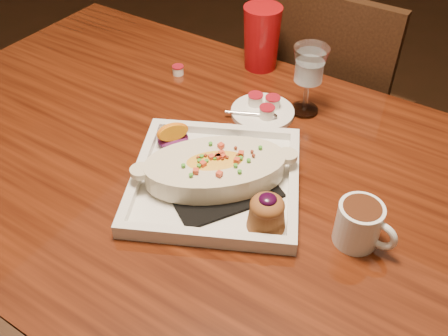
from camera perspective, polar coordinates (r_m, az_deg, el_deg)
The scene contains 8 objects.
table at distance 1.07m, azimuth -1.49°, elevation -3.81°, with size 1.50×0.90×0.75m.
chair_far at distance 1.60m, azimuth 11.46°, elevation 6.21°, with size 0.42×0.42×0.93m.
plate at distance 0.94m, azimuth -0.70°, elevation -0.79°, with size 0.42×0.42×0.08m.
coffee_mug at distance 0.87m, azimuth 15.30°, elevation -6.11°, with size 0.11×0.08×0.08m.
goblet at distance 1.11m, azimuth 9.73°, elevation 11.15°, with size 0.08×0.08×0.16m.
saucer at distance 1.14m, azimuth 4.41°, elevation 6.64°, with size 0.14×0.14×0.10m.
creamer_loose at distance 1.29m, azimuth -5.27°, elevation 11.10°, with size 0.03×0.03×0.02m.
red_tumbler at distance 1.29m, azimuth 4.33°, elevation 14.61°, with size 0.10×0.10×0.16m, color #9E0B0F.
Camera 1 is at (0.43, -0.61, 1.42)m, focal length 40.00 mm.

